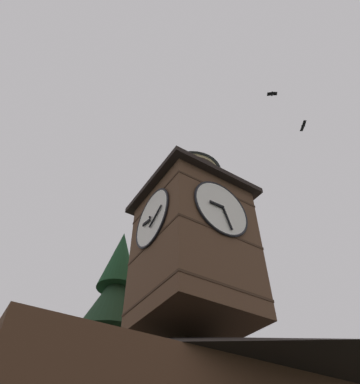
% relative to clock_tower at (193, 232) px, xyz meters
% --- Properties ---
extents(clock_tower, '(4.67, 4.67, 9.48)m').
position_rel_clock_tower_xyz_m(clock_tower, '(0.00, 0.00, 0.00)').
color(clock_tower, brown).
rests_on(clock_tower, building_main).
extents(flying_bird_high, '(0.52, 0.72, 0.13)m').
position_rel_clock_tower_xyz_m(flying_bird_high, '(-5.36, 3.78, 7.39)').
color(flying_bird_high, black).
extents(flying_bird_low, '(0.48, 0.42, 0.14)m').
position_rel_clock_tower_xyz_m(flying_bird_low, '(-1.50, 4.86, 5.81)').
color(flying_bird_low, black).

